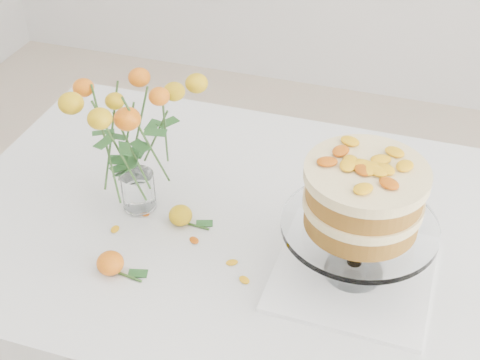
% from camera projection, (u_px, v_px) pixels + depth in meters
% --- Properties ---
extents(table, '(1.43, 0.93, 0.76)m').
position_uv_depth(table, '(259.00, 250.00, 1.55)').
color(table, tan).
rests_on(table, ground).
extents(napkin, '(0.32, 0.32, 0.01)m').
position_uv_depth(napkin, '(353.00, 274.00, 1.37)').
color(napkin, white).
rests_on(napkin, table).
extents(cake_stand, '(0.30, 0.30, 0.27)m').
position_uv_depth(cake_stand, '(363.00, 203.00, 1.25)').
color(cake_stand, white).
rests_on(cake_stand, napkin).
extents(rose_vase, '(0.33, 0.33, 0.38)m').
position_uv_depth(rose_vase, '(131.00, 126.00, 1.41)').
color(rose_vase, white).
rests_on(rose_vase, table).
extents(loose_rose_near, '(0.10, 0.05, 0.05)m').
position_uv_depth(loose_rose_near, '(181.00, 215.00, 1.49)').
color(loose_rose_near, gold).
rests_on(loose_rose_near, table).
extents(loose_rose_far, '(0.10, 0.06, 0.05)m').
position_uv_depth(loose_rose_far, '(110.00, 263.00, 1.36)').
color(loose_rose_far, '#D26A0A').
rests_on(loose_rose_far, table).
extents(stray_petal_a, '(0.03, 0.02, 0.00)m').
position_uv_depth(stray_petal_a, '(194.00, 240.00, 1.45)').
color(stray_petal_a, '#F9AD0F').
rests_on(stray_petal_a, table).
extents(stray_petal_b, '(0.03, 0.02, 0.00)m').
position_uv_depth(stray_petal_b, '(232.00, 263.00, 1.40)').
color(stray_petal_b, '#F9AD0F').
rests_on(stray_petal_b, table).
extents(stray_petal_c, '(0.03, 0.02, 0.00)m').
position_uv_depth(stray_petal_c, '(244.00, 280.00, 1.36)').
color(stray_petal_c, '#F9AD0F').
rests_on(stray_petal_c, table).
extents(stray_petal_d, '(0.03, 0.02, 0.00)m').
position_uv_depth(stray_petal_d, '(145.00, 213.00, 1.52)').
color(stray_petal_d, '#F9AD0F').
rests_on(stray_petal_d, table).
extents(stray_petal_e, '(0.03, 0.02, 0.00)m').
position_uv_depth(stray_petal_e, '(115.00, 229.00, 1.48)').
color(stray_petal_e, '#F9AD0F').
rests_on(stray_petal_e, table).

